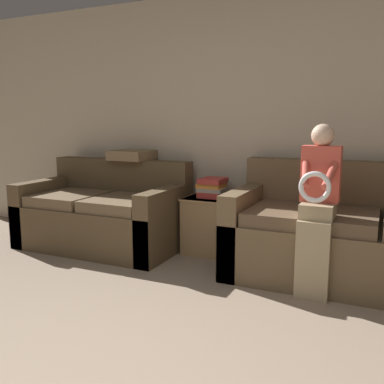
{
  "coord_description": "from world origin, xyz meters",
  "views": [
    {
      "loc": [
        1.16,
        -0.93,
        1.29
      ],
      "look_at": [
        -0.15,
        1.92,
        0.77
      ],
      "focal_mm": 40.0,
      "sensor_mm": 36.0,
      "label": 1
    }
  ],
  "objects_px": {
    "couch_side": "(105,215)",
    "side_shelf": "(213,224)",
    "child_left_seated": "(318,202)",
    "couch_main": "(346,239)",
    "throw_pillow": "(132,155)",
    "book_stack": "(212,187)"
  },
  "relations": [
    {
      "from": "couch_side",
      "to": "side_shelf",
      "type": "bearing_deg",
      "value": 14.1
    },
    {
      "from": "side_shelf",
      "to": "child_left_seated",
      "type": "bearing_deg",
      "value": -30.77
    },
    {
      "from": "couch_main",
      "to": "child_left_seated",
      "type": "bearing_deg",
      "value": -113.73
    },
    {
      "from": "throw_pillow",
      "to": "child_left_seated",
      "type": "bearing_deg",
      "value": -18.9
    },
    {
      "from": "couch_main",
      "to": "book_stack",
      "type": "bearing_deg",
      "value": 169.22
    },
    {
      "from": "couch_main",
      "to": "throw_pillow",
      "type": "height_order",
      "value": "throw_pillow"
    },
    {
      "from": "child_left_seated",
      "to": "couch_side",
      "type": "bearing_deg",
      "value": 170.27
    },
    {
      "from": "couch_side",
      "to": "throw_pillow",
      "type": "xyz_separation_m",
      "value": [
        0.14,
        0.33,
        0.61
      ]
    },
    {
      "from": "couch_main",
      "to": "couch_side",
      "type": "relative_size",
      "value": 1.14
    },
    {
      "from": "couch_main",
      "to": "couch_side",
      "type": "height_order",
      "value": "couch_main"
    },
    {
      "from": "couch_main",
      "to": "book_stack",
      "type": "relative_size",
      "value": 6.74
    },
    {
      "from": "couch_main",
      "to": "child_left_seated",
      "type": "distance_m",
      "value": 0.57
    },
    {
      "from": "book_stack",
      "to": "throw_pillow",
      "type": "xyz_separation_m",
      "value": [
        -0.95,
        0.05,
        0.28
      ]
    },
    {
      "from": "side_shelf",
      "to": "couch_main",
      "type": "bearing_deg",
      "value": -10.96
    },
    {
      "from": "child_left_seated",
      "to": "book_stack",
      "type": "relative_size",
      "value": 4.61
    },
    {
      "from": "couch_side",
      "to": "child_left_seated",
      "type": "xyz_separation_m",
      "value": [
        2.2,
        -0.38,
        0.38
      ]
    },
    {
      "from": "couch_main",
      "to": "book_stack",
      "type": "height_order",
      "value": "couch_main"
    },
    {
      "from": "couch_side",
      "to": "throw_pillow",
      "type": "relative_size",
      "value": 4.09
    },
    {
      "from": "couch_side",
      "to": "child_left_seated",
      "type": "bearing_deg",
      "value": -9.73
    },
    {
      "from": "couch_main",
      "to": "side_shelf",
      "type": "height_order",
      "value": "couch_main"
    },
    {
      "from": "couch_main",
      "to": "child_left_seated",
      "type": "height_order",
      "value": "child_left_seated"
    },
    {
      "from": "couch_main",
      "to": "child_left_seated",
      "type": "xyz_separation_m",
      "value": [
        -0.18,
        -0.41,
        0.36
      ]
    }
  ]
}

